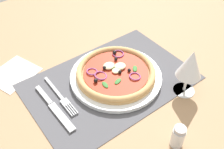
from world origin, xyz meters
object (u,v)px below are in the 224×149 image
object	(u,v)px
fork	(61,97)
napkin	(14,74)
wine_glass	(191,65)
plate	(115,76)
pepper_shaker	(179,136)
pizza	(115,72)
knife	(54,108)

from	to	relation	value
fork	napkin	distance (cm)	19.67
napkin	wine_glass	bearing A→B (deg)	135.28
fork	napkin	size ratio (longest dim) A/B	1.31
plate	napkin	bearing A→B (deg)	-40.56
plate	pepper_shaker	size ratio (longest dim) A/B	4.23
pepper_shaker	pizza	bearing A→B (deg)	-93.40
fork	pepper_shaker	xyz separation A→B (cm)	(-16.02, 30.43, 2.63)
wine_glass	napkin	size ratio (longest dim) A/B	1.09
wine_glass	pepper_shaker	xyz separation A→B (cm)	(14.88, 11.19, -6.99)
pizza	pepper_shaker	size ratio (longest dim) A/B	3.65
plate	fork	size ratio (longest dim) A/B	1.57
pepper_shaker	knife	bearing A→B (deg)	-55.31
knife	wine_glass	bearing A→B (deg)	62.09
wine_glass	napkin	bearing A→B (deg)	-44.72
plate	fork	distance (cm)	17.88
plate	knife	distance (cm)	21.12
wine_glass	napkin	distance (cm)	54.36
pizza	pepper_shaker	distance (cm)	27.72
pepper_shaker	fork	bearing A→B (deg)	-62.25
fork	napkin	world-z (taller)	fork
knife	pepper_shaker	distance (cm)	34.31
napkin	pepper_shaker	distance (cm)	54.05
knife	pepper_shaker	size ratio (longest dim) A/B	2.99
pizza	knife	distance (cm)	21.23
plate	fork	world-z (taller)	plate
knife	napkin	world-z (taller)	knife
fork	wine_glass	bearing A→B (deg)	58.39
fork	wine_glass	xyz separation A→B (cm)	(-30.89, 19.25, 9.62)
fork	pepper_shaker	bearing A→B (deg)	28.06
fork	wine_glass	distance (cm)	37.65
pizza	wine_glass	size ratio (longest dim) A/B	1.64
napkin	pepper_shaker	xyz separation A→B (cm)	(-23.08, 48.78, 3.07)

